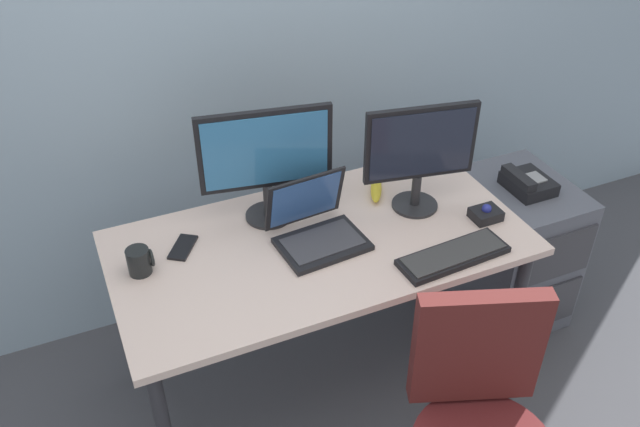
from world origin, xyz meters
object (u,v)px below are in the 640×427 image
object	(u,v)px
monitor_side	(420,151)
trackball_mouse	(486,214)
monitor_main	(266,157)
desk_phone	(527,183)
cell_phone	(183,247)
laptop	(316,227)
banana	(376,189)
coffee_mug	(140,261)
file_cabinet	(511,249)
keyboard	(453,255)

from	to	relation	value
monitor_side	trackball_mouse	xyz separation A→B (m)	(0.21, -0.18, -0.23)
monitor_main	desk_phone	bearing A→B (deg)	-8.50
trackball_mouse	cell_phone	bearing A→B (deg)	165.41
laptop	banana	world-z (taller)	laptop
laptop	banana	xyz separation A→B (m)	(0.34, 0.18, -0.03)
monitor_side	banana	world-z (taller)	monitor_side
monitor_main	laptop	world-z (taller)	monitor_main
monitor_main	monitor_side	distance (m)	0.57
monitor_main	cell_phone	size ratio (longest dim) A/B	3.45
desk_phone	coffee_mug	bearing A→B (deg)	178.68
file_cabinet	trackball_mouse	size ratio (longest dim) A/B	6.21
desk_phone	monitor_main	xyz separation A→B (m)	(-1.10, 0.16, 0.30)
monitor_main	monitor_side	xyz separation A→B (m)	(0.55, -0.17, -0.02)
keyboard	banana	size ratio (longest dim) A/B	2.20
keyboard	coffee_mug	xyz separation A→B (m)	(-1.03, 0.37, 0.04)
desk_phone	cell_phone	world-z (taller)	desk_phone
desk_phone	cell_phone	xyz separation A→B (m)	(-1.46, 0.11, 0.04)
monitor_main	banana	world-z (taller)	monitor_main
trackball_mouse	banana	size ratio (longest dim) A/B	0.58
coffee_mug	banana	xyz separation A→B (m)	(0.97, 0.11, -0.03)
coffee_mug	cell_phone	bearing A→B (deg)	23.20
trackball_mouse	cell_phone	distance (m)	1.14
desk_phone	trackball_mouse	distance (m)	0.40
file_cabinet	coffee_mug	xyz separation A→B (m)	(-1.63, 0.02, 0.46)
desk_phone	trackball_mouse	bearing A→B (deg)	-152.50
desk_phone	trackball_mouse	world-z (taller)	trackball_mouse
monitor_main	keyboard	world-z (taller)	monitor_main
trackball_mouse	coffee_mug	world-z (taller)	coffee_mug
keyboard	cell_phone	world-z (taller)	keyboard
file_cabinet	laptop	xyz separation A→B (m)	(-1.00, -0.05, 0.47)
laptop	file_cabinet	bearing A→B (deg)	3.00
monitor_main	monitor_side	world-z (taller)	monitor_main
laptop	keyboard	bearing A→B (deg)	-36.76
monitor_side	laptop	xyz separation A→B (m)	(-0.44, -0.04, -0.20)
monitor_side	keyboard	distance (m)	0.41
desk_phone	keyboard	xyz separation A→B (m)	(-0.59, -0.33, 0.05)
cell_phone	monitor_side	bearing A→B (deg)	27.54
desk_phone	laptop	size ratio (longest dim) A/B	0.60
desk_phone	trackball_mouse	xyz separation A→B (m)	(-0.35, -0.18, 0.06)
desk_phone	monitor_main	world-z (taller)	monitor_main
monitor_main	banana	bearing A→B (deg)	-2.52
monitor_side	coffee_mug	xyz separation A→B (m)	(-1.06, 0.04, -0.20)
monitor_side	keyboard	size ratio (longest dim) A/B	1.03
coffee_mug	banana	bearing A→B (deg)	6.34
banana	monitor_side	bearing A→B (deg)	-56.74
monitor_main	cell_phone	world-z (taller)	monitor_main
banana	laptop	bearing A→B (deg)	-152.25
file_cabinet	banana	xyz separation A→B (m)	(-0.66, 0.13, 0.43)
monitor_main	cell_phone	xyz separation A→B (m)	(-0.35, -0.06, -0.26)
monitor_side	coffee_mug	size ratio (longest dim) A/B	4.44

